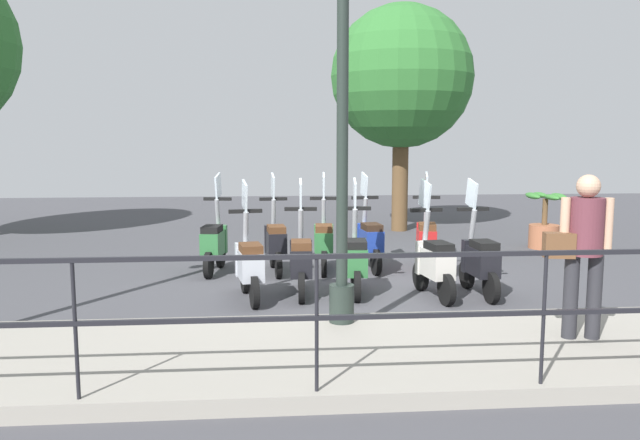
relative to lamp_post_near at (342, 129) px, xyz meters
name	(u,v)px	position (x,y,z in m)	size (l,w,h in m)	color
ground_plane	(355,283)	(2.40, -0.49, -2.17)	(28.00, 28.00, 0.00)	#424247
promenade_walkway	(402,351)	(-0.75, -0.49, -2.10)	(2.20, 20.00, 0.15)	gray
fence_railing	(432,292)	(-1.80, -0.49, -1.26)	(0.04, 16.03, 1.07)	black
lamp_post_near	(342,129)	(0.00, 0.00, 0.00)	(0.26, 0.90, 4.54)	#232D28
pedestrian_with_bag	(583,244)	(-0.73, -2.23, -1.09)	(0.37, 0.66, 1.59)	#28282D
tree_distant	(402,78)	(7.50, -2.21, 1.25)	(3.15, 3.15, 5.01)	brown
potted_palm	(544,225)	(4.98, -4.47, -1.73)	(1.06, 0.66, 1.05)	#9E5B3D
scooter_near_0	(479,260)	(1.54, -2.02, -1.69)	(1.23, 0.44, 1.54)	black
scooter_near_1	(434,261)	(1.48, -1.39, -1.69)	(1.23, 0.46, 1.54)	black
scooter_near_2	(356,259)	(1.76, -0.39, -1.69)	(1.23, 0.44, 1.54)	black
scooter_near_3	(301,260)	(1.75, 0.34, -1.69)	(1.23, 0.44, 1.54)	black
scooter_near_4	(249,264)	(1.55, 1.01, -1.69)	(1.22, 0.47, 1.54)	black
scooter_far_0	(426,239)	(3.27, -1.74, -1.69)	(1.22, 0.49, 1.54)	black
scooter_far_1	(369,240)	(3.30, -0.83, -1.69)	(1.23, 0.44, 1.54)	black
scooter_far_2	(324,241)	(3.23, -0.10, -1.69)	(1.23, 0.44, 1.54)	black
scooter_far_3	(275,242)	(3.20, 0.66, -1.69)	(1.23, 0.44, 1.54)	black
scooter_far_4	(214,242)	(3.27, 1.60, -1.69)	(1.23, 0.45, 1.54)	black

